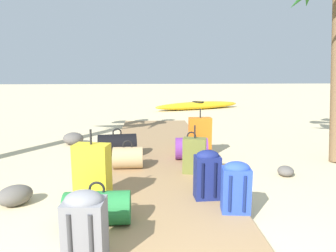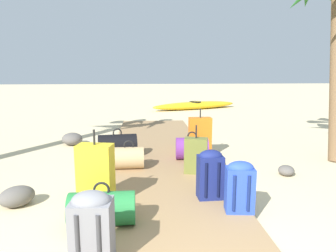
% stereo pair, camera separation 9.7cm
% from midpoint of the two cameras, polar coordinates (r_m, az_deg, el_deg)
% --- Properties ---
extents(ground_plane, '(60.00, 60.00, 0.00)m').
position_cam_midpoint_polar(ground_plane, '(5.02, -0.77, -8.60)').
color(ground_plane, beige).
extents(boardwalk, '(1.79, 7.84, 0.08)m').
position_cam_midpoint_polar(boardwalk, '(5.76, -1.11, -5.71)').
color(boardwalk, '#9E7A51').
rests_on(boardwalk, ground).
extents(duffel_bag_purple, '(0.57, 0.41, 0.49)m').
position_cam_midpoint_polar(duffel_bag_purple, '(5.50, 4.70, -4.04)').
color(duffel_bag_purple, '#6B2D84').
rests_on(duffel_bag_purple, boardwalk).
extents(suitcase_orange, '(0.42, 0.21, 0.82)m').
position_cam_midpoint_polar(suitcase_orange, '(5.97, 6.21, -1.58)').
color(suitcase_orange, orange).
rests_on(suitcase_orange, boardwalk).
extents(suitcase_olive, '(0.37, 0.26, 0.73)m').
position_cam_midpoint_polar(suitcase_olive, '(4.76, 5.34, -5.31)').
color(suitcase_olive, olive).
rests_on(suitcase_olive, boardwalk).
extents(duffel_bag_tan, '(0.47, 0.34, 0.45)m').
position_cam_midpoint_polar(duffel_bag_tan, '(5.04, -6.65, -5.63)').
color(duffel_bag_tan, tan).
rests_on(duffel_bag_tan, boardwalk).
extents(backpack_blue, '(0.32, 0.25, 0.57)m').
position_cam_midpoint_polar(backpack_blue, '(3.57, 12.89, -10.39)').
color(backpack_blue, '#2847B7').
rests_on(backpack_blue, boardwalk).
extents(backpack_grey, '(0.34, 0.29, 0.61)m').
position_cam_midpoint_polar(backpack_grey, '(2.70, -13.68, -16.94)').
color(backpack_grey, slate).
rests_on(backpack_grey, boardwalk).
extents(backpack_navy, '(0.31, 0.24, 0.60)m').
position_cam_midpoint_polar(backpack_navy, '(3.87, 7.77, -8.38)').
color(backpack_navy, navy).
rests_on(backpack_navy, boardwalk).
extents(duffel_bag_green, '(0.66, 0.35, 0.45)m').
position_cam_midpoint_polar(duffel_bag_green, '(3.34, -11.69, -14.22)').
color(duffel_bag_green, '#237538').
rests_on(duffel_bag_green, boardwalk).
extents(suitcase_yellow, '(0.43, 0.30, 0.88)m').
position_cam_midpoint_polar(suitcase_yellow, '(3.76, -12.68, -8.45)').
color(suitcase_yellow, gold).
rests_on(suitcase_yellow, boardwalk).
extents(duffel_bag_black, '(0.72, 0.47, 0.50)m').
position_cam_midpoint_polar(duffel_bag_black, '(5.76, -8.60, -3.39)').
color(duffel_bag_black, black).
rests_on(duffel_bag_black, boardwalk).
extents(kayak, '(3.75, 2.02, 0.31)m').
position_cam_midpoint_polar(kayak, '(13.02, 5.60, 3.70)').
color(kayak, gold).
rests_on(kayak, ground).
extents(rock_right_mid, '(0.25, 0.26, 0.16)m').
position_cam_midpoint_polar(rock_right_mid, '(5.25, 20.85, -7.56)').
color(rock_right_mid, '#5B5651').
rests_on(rock_right_mid, ground).
extents(rock_left_mid, '(0.52, 0.51, 0.24)m').
position_cam_midpoint_polar(rock_left_mid, '(4.30, -25.18, -11.20)').
color(rock_left_mid, '#5B5651').
rests_on(rock_left_mid, ground).
extents(rock_left_far, '(0.62, 0.63, 0.26)m').
position_cam_midpoint_polar(rock_left_far, '(7.18, -16.27, -2.17)').
color(rock_left_far, '#5B5651').
rests_on(rock_left_far, ground).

